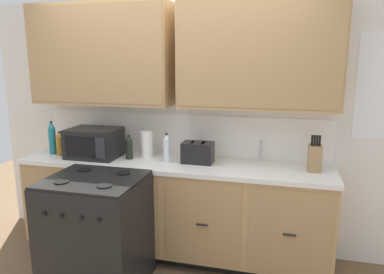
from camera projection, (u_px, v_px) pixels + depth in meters
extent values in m
plane|color=brown|center=(163.00, 270.00, 3.24)|extent=(8.00, 8.00, 0.00)
cube|color=white|center=(182.00, 126.00, 3.58)|extent=(4.06, 0.05, 2.42)
cube|color=white|center=(181.00, 134.00, 3.57)|extent=(2.86, 0.01, 0.40)
cube|color=tan|center=(101.00, 55.00, 3.44)|extent=(1.38, 0.34, 0.94)
cube|color=#A58052|center=(92.00, 55.00, 3.27)|extent=(1.35, 0.01, 0.88)
cube|color=tan|center=(258.00, 54.00, 3.07)|extent=(1.38, 0.34, 0.94)
cube|color=#A58052|center=(257.00, 54.00, 2.91)|extent=(1.35, 0.01, 0.88)
cube|color=white|center=(384.00, 87.00, 3.03)|extent=(0.44, 0.01, 0.90)
cube|color=black|center=(174.00, 247.00, 3.55)|extent=(2.81, 0.48, 0.10)
cube|color=tan|center=(173.00, 206.00, 3.42)|extent=(2.86, 0.60, 0.79)
cube|color=#A88354|center=(55.00, 207.00, 3.40)|extent=(0.66, 0.01, 0.73)
cube|color=black|center=(54.00, 208.00, 3.39)|extent=(0.10, 0.01, 0.01)
cube|color=#A88354|center=(124.00, 215.00, 3.23)|extent=(0.66, 0.01, 0.73)
cube|color=black|center=(124.00, 216.00, 3.21)|extent=(0.10, 0.01, 0.01)
cube|color=#A88354|center=(202.00, 224.00, 3.05)|extent=(0.66, 0.01, 0.73)
cube|color=black|center=(202.00, 225.00, 3.04)|extent=(0.10, 0.01, 0.01)
cube|color=#A88354|center=(290.00, 234.00, 2.87)|extent=(0.66, 0.01, 0.73)
cube|color=black|center=(290.00, 235.00, 2.86)|extent=(0.10, 0.01, 0.01)
cube|color=white|center=(172.00, 164.00, 3.34)|extent=(2.89, 0.63, 0.04)
cube|color=#A8AAAF|center=(259.00, 169.00, 3.17)|extent=(0.56, 0.38, 0.02)
cube|color=black|center=(97.00, 234.00, 2.95)|extent=(0.76, 0.66, 0.92)
cube|color=black|center=(94.00, 179.00, 2.85)|extent=(0.74, 0.65, 0.02)
cylinder|color=black|center=(61.00, 182.00, 2.74)|extent=(0.12, 0.12, 0.01)
cylinder|color=black|center=(104.00, 186.00, 2.65)|extent=(0.12, 0.12, 0.01)
cylinder|color=black|center=(84.00, 170.00, 3.04)|extent=(0.12, 0.12, 0.01)
cylinder|color=black|center=(123.00, 173.00, 2.96)|extent=(0.12, 0.12, 0.01)
cylinder|color=black|center=(44.00, 214.00, 2.62)|extent=(0.03, 0.02, 0.03)
cylinder|color=black|center=(61.00, 216.00, 2.58)|extent=(0.03, 0.02, 0.03)
cylinder|color=black|center=(80.00, 219.00, 2.54)|extent=(0.03, 0.02, 0.03)
cylinder|color=black|center=(98.00, 221.00, 2.51)|extent=(0.03, 0.02, 0.03)
cube|color=black|center=(94.00, 143.00, 3.47)|extent=(0.48, 0.36, 0.28)
cube|color=black|center=(80.00, 147.00, 3.31)|extent=(0.31, 0.01, 0.19)
cube|color=#28282D|center=(100.00, 148.00, 3.26)|extent=(0.10, 0.01, 0.19)
cube|color=black|center=(198.00, 153.00, 3.28)|extent=(0.28, 0.18, 0.19)
cube|color=black|center=(192.00, 143.00, 3.28)|extent=(0.02, 0.13, 0.01)
cube|color=black|center=(203.00, 143.00, 3.25)|extent=(0.02, 0.13, 0.01)
cube|color=#9C794E|center=(315.00, 158.00, 3.04)|extent=(0.11, 0.14, 0.22)
cylinder|color=black|center=(312.00, 140.00, 3.00)|extent=(0.02, 0.02, 0.09)
cylinder|color=black|center=(315.00, 140.00, 3.00)|extent=(0.02, 0.02, 0.09)
cylinder|color=black|center=(317.00, 141.00, 2.99)|extent=(0.02, 0.02, 0.09)
cylinder|color=black|center=(320.00, 141.00, 2.99)|extent=(0.02, 0.02, 0.09)
cylinder|color=#B2B5BA|center=(261.00, 151.00, 3.32)|extent=(0.02, 0.02, 0.20)
cylinder|color=white|center=(147.00, 144.00, 3.47)|extent=(0.12, 0.12, 0.26)
cylinder|color=silver|center=(167.00, 151.00, 3.30)|extent=(0.06, 0.06, 0.22)
cone|color=silver|center=(167.00, 136.00, 3.28)|extent=(0.06, 0.06, 0.05)
cylinder|color=black|center=(167.00, 134.00, 3.27)|extent=(0.02, 0.02, 0.02)
cylinder|color=#9E6619|center=(60.00, 146.00, 3.55)|extent=(0.08, 0.08, 0.19)
cone|color=#9E6619|center=(59.00, 134.00, 3.52)|extent=(0.07, 0.07, 0.05)
cylinder|color=black|center=(59.00, 132.00, 3.52)|extent=(0.03, 0.03, 0.02)
cylinder|color=#1E707A|center=(52.00, 141.00, 3.58)|extent=(0.07, 0.07, 0.27)
cone|color=#1E707A|center=(51.00, 125.00, 3.55)|extent=(0.06, 0.06, 0.07)
cylinder|color=black|center=(51.00, 122.00, 3.54)|extent=(0.02, 0.02, 0.02)
cylinder|color=black|center=(129.00, 149.00, 3.41)|extent=(0.07, 0.07, 0.18)
cone|color=black|center=(129.00, 137.00, 3.39)|extent=(0.06, 0.06, 0.05)
cylinder|color=black|center=(129.00, 136.00, 3.39)|extent=(0.02, 0.02, 0.02)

